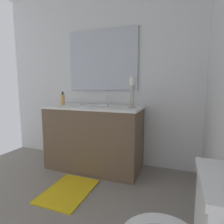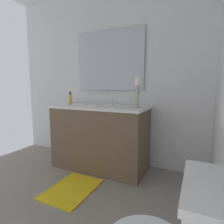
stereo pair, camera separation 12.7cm
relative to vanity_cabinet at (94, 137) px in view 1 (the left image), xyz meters
The scene contains 7 objects.
wall_left 0.88m from the vanity_cabinet, 158.65° to the right, with size 0.04×2.96×2.45m, color white.
vanity_cabinet is the anchor object (origin of this frame).
sink_basin 0.38m from the vanity_cabinet, 90.00° to the left, with size 0.40×0.40×0.24m.
mirror 1.07m from the vanity_cabinet, behind, with size 0.02×1.01×0.82m, color silver.
candle_holder_tall 0.80m from the vanity_cabinet, 88.59° to the left, with size 0.09×0.09×0.36m.
soap_bottle 0.68m from the vanity_cabinet, 88.23° to the right, with size 0.06×0.06×0.18m.
bath_mat 0.75m from the vanity_cabinet, ahead, with size 0.60×0.44×0.02m, color yellow.
Camera 1 is at (0.90, 1.17, 1.08)m, focal length 29.34 mm.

